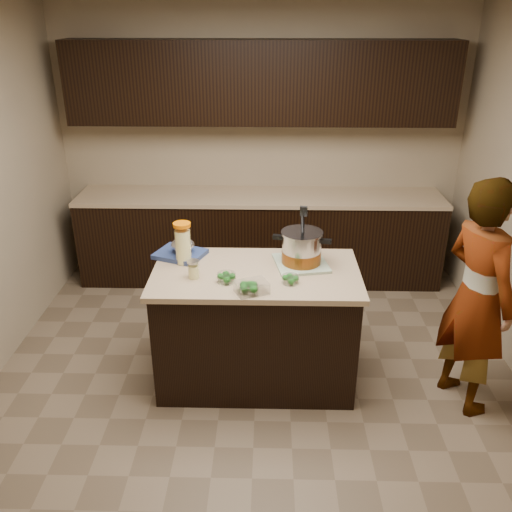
{
  "coord_description": "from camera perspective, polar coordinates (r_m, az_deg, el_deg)",
  "views": [
    {
      "loc": [
        0.08,
        -3.4,
        2.59
      ],
      "look_at": [
        0.0,
        0.0,
        1.02
      ],
      "focal_mm": 38.0,
      "sensor_mm": 36.0,
      "label": 1
    }
  ],
  "objects": [
    {
      "name": "back_cabinets",
      "position": [
        5.4,
        0.44,
        6.99
      ],
      "size": [
        3.6,
        0.63,
        2.33
      ],
      "color": "black",
      "rests_on": "ground"
    },
    {
      "name": "blue_tray",
      "position": [
        4.05,
        -7.86,
        0.57
      ],
      "size": [
        0.42,
        0.38,
        0.13
      ],
      "rotation": [
        0.0,
        0.0,
        -0.38
      ],
      "color": "navy",
      "rests_on": "island"
    },
    {
      "name": "broccoli_tub_left",
      "position": [
        3.65,
        -3.13,
        -2.33
      ],
      "size": [
        0.15,
        0.15,
        0.06
      ],
      "rotation": [
        0.0,
        0.0,
        -0.16
      ],
      "color": "silver",
      "rests_on": "island"
    },
    {
      "name": "broccoli_tub_right",
      "position": [
        3.64,
        3.65,
        -2.51
      ],
      "size": [
        0.13,
        0.13,
        0.05
      ],
      "rotation": [
        0.0,
        0.0,
        -0.18
      ],
      "color": "silver",
      "rests_on": "island"
    },
    {
      "name": "island",
      "position": [
        4.02,
        0.0,
        -7.37
      ],
      "size": [
        1.46,
        0.81,
        0.9
      ],
      "color": "black",
      "rests_on": "ground"
    },
    {
      "name": "lemonade_pitcher",
      "position": [
        3.91,
        -7.69,
        1.19
      ],
      "size": [
        0.13,
        0.13,
        0.3
      ],
      "rotation": [
        0.0,
        0.0,
        0.05
      ],
      "color": "#F7EF97",
      "rests_on": "island"
    },
    {
      "name": "broccoli_tub_rect",
      "position": [
        3.51,
        -0.47,
        -3.37
      ],
      "size": [
        0.25,
        0.22,
        0.07
      ],
      "rotation": [
        0.0,
        0.0,
        0.41
      ],
      "color": "silver",
      "rests_on": "island"
    },
    {
      "name": "person",
      "position": [
        3.9,
        22.26,
        -4.06
      ],
      "size": [
        0.59,
        0.71,
        1.66
      ],
      "primitive_type": "imported",
      "rotation": [
        0.0,
        0.0,
        1.95
      ],
      "color": "gray",
      "rests_on": "ground"
    },
    {
      "name": "ground_plane",
      "position": [
        4.28,
        0.0,
        -12.51
      ],
      "size": [
        4.0,
        4.0,
        0.0
      ],
      "primitive_type": "plane",
      "color": "brown",
      "rests_on": "ground"
    },
    {
      "name": "room_shell",
      "position": [
        3.51,
        0.0,
        10.35
      ],
      "size": [
        4.04,
        4.04,
        2.72
      ],
      "color": "tan",
      "rests_on": "ground"
    },
    {
      "name": "dish_towel",
      "position": [
        3.91,
        4.75,
        -0.77
      ],
      "size": [
        0.42,
        0.42,
        0.02
      ],
      "primitive_type": "cube",
      "rotation": [
        0.0,
        0.0,
        0.18
      ],
      "color": "#648D5F",
      "rests_on": "island"
    },
    {
      "name": "stock_pot",
      "position": [
        3.86,
        4.81,
        0.69
      ],
      "size": [
        0.42,
        0.35,
        0.42
      ],
      "rotation": [
        0.0,
        0.0,
        -0.2
      ],
      "color": "#B7B7BC",
      "rests_on": "dish_towel"
    },
    {
      "name": "mason_jar",
      "position": [
        3.71,
        -6.59,
        -1.45
      ],
      "size": [
        0.11,
        0.11,
        0.14
      ],
      "rotation": [
        0.0,
        0.0,
        0.35
      ],
      "color": "#F7EF97",
      "rests_on": "island"
    }
  ]
}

